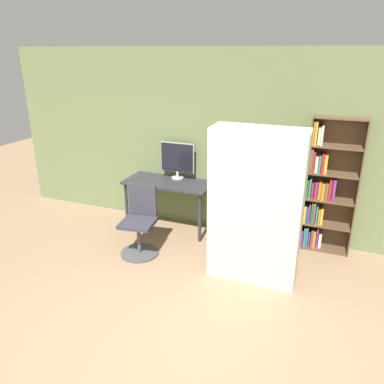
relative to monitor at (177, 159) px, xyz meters
name	(u,v)px	position (x,y,z in m)	size (l,w,h in m)	color
ground_plane	(170,361)	(1.08, -2.68, -1.09)	(16.00, 16.00, 0.00)	#937556
wall_back	(249,146)	(1.08, 0.14, 0.26)	(8.00, 0.06, 2.70)	#6B7A4C
desk	(168,188)	(-0.07, -0.19, -0.42)	(1.34, 0.61, 0.78)	#2D2D33
monitor	(177,159)	(0.00, 0.00, 0.00)	(0.54, 0.19, 0.56)	#B7B7BC
office_chair	(140,227)	(-0.12, -1.04, -0.70)	(0.52, 0.52, 0.95)	#4C4C51
bookshelf	(325,190)	(2.17, 0.01, -0.21)	(0.67, 0.26, 1.86)	brown
mattress_near	(254,211)	(1.46, -1.18, -0.15)	(1.06, 0.22, 1.87)	beige
mattress_far	(258,204)	(1.46, -0.95, -0.15)	(1.06, 0.21, 1.87)	beige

